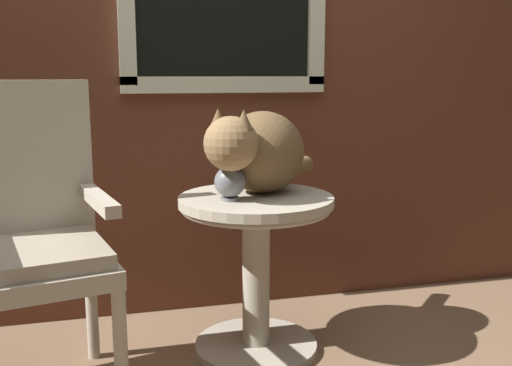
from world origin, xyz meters
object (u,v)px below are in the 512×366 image
object	(u,v)px
wicker_side_table	(256,248)
cat	(258,151)
wicker_chair	(26,229)
pewter_vase_with_ivy	(230,176)

from	to	relation	value
wicker_side_table	cat	distance (m)	0.37
wicker_chair	cat	distance (m)	0.86
wicker_chair	cat	bearing A→B (deg)	9.36
cat	pewter_vase_with_ivy	distance (m)	0.17
wicker_side_table	wicker_chair	bearing A→B (deg)	-173.36
wicker_side_table	cat	xyz separation A→B (m)	(0.02, 0.04, 0.37)
wicker_chair	pewter_vase_with_ivy	size ratio (longest dim) A/B	3.61
cat	wicker_side_table	bearing A→B (deg)	-115.16
wicker_chair	cat	xyz separation A→B (m)	(0.82, 0.14, 0.21)
cat	pewter_vase_with_ivy	world-z (taller)	cat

